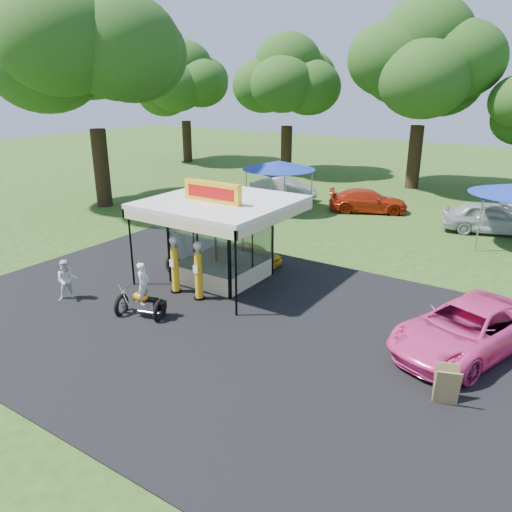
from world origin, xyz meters
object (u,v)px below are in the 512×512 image
(bg_car_c, at_px, (491,218))
(tent_west, at_px, (279,165))
(bg_car_b, at_px, (368,201))
(gas_station_kiosk, at_px, (221,238))
(gas_pump_left, at_px, (175,266))
(bg_car_a, at_px, (283,188))
(pink_sedan, at_px, (467,329))
(gas_pump_right, at_px, (199,272))
(motorcycle, at_px, (143,296))
(kiosk_car, at_px, (252,254))
(spectator_west, at_px, (67,280))
(a_frame_sign, at_px, (446,386))

(bg_car_c, distance_m, tent_west, 12.47)
(bg_car_b, bearing_deg, gas_station_kiosk, 151.68)
(bg_car_b, bearing_deg, gas_pump_left, 149.87)
(bg_car_a, xyz_separation_m, bg_car_c, (13.55, -0.83, 0.08))
(pink_sedan, distance_m, bg_car_b, 17.30)
(gas_pump_right, bearing_deg, bg_car_a, 110.28)
(motorcycle, height_order, bg_car_a, motorcycle)
(bg_car_c, xyz_separation_m, tent_west, (-12.11, -2.17, 2.04))
(bg_car_a, bearing_deg, bg_car_c, -94.11)
(gas_pump_right, bearing_deg, bg_car_b, 89.23)
(gas_pump_left, relative_size, pink_sedan, 0.42)
(pink_sedan, height_order, bg_car_b, pink_sedan)
(kiosk_car, relative_size, spectator_west, 1.77)
(gas_station_kiosk, bearing_deg, a_frame_sign, -20.51)
(gas_pump_right, xyz_separation_m, bg_car_b, (0.22, 16.30, -0.40))
(gas_pump_left, distance_m, pink_sedan, 10.50)
(gas_pump_right, xyz_separation_m, bg_car_c, (7.49, 15.58, -0.26))
(spectator_west, bearing_deg, gas_pump_right, -21.01)
(bg_car_c, bearing_deg, motorcycle, 138.89)
(spectator_west, distance_m, tent_west, 16.29)
(motorcycle, xyz_separation_m, bg_car_b, (0.87, 18.55, -0.12))
(motorcycle, distance_m, kiosk_car, 6.61)
(gas_station_kiosk, height_order, motorcycle, gas_station_kiosk)
(a_frame_sign, bearing_deg, gas_pump_right, 150.88)
(gas_pump_left, height_order, motorcycle, gas_pump_left)
(motorcycle, xyz_separation_m, kiosk_car, (0.10, 6.60, -0.34))
(gas_station_kiosk, height_order, pink_sedan, gas_station_kiosk)
(pink_sedan, bearing_deg, bg_car_c, 117.20)
(tent_west, bearing_deg, kiosk_car, -65.77)
(gas_pump_right, xyz_separation_m, a_frame_sign, (9.39, -1.56, -0.56))
(motorcycle, height_order, a_frame_sign, motorcycle)
(motorcycle, height_order, bg_car_c, motorcycle)
(gas_station_kiosk, bearing_deg, bg_car_a, 111.14)
(a_frame_sign, height_order, tent_west, tent_west)
(motorcycle, xyz_separation_m, spectator_west, (-3.45, -0.49, -0.03))
(kiosk_car, relative_size, bg_car_b, 0.58)
(spectator_west, height_order, bg_car_b, spectator_west)
(gas_pump_left, relative_size, motorcycle, 1.09)
(gas_station_kiosk, xyz_separation_m, tent_west, (-4.07, 11.26, 1.10))
(pink_sedan, height_order, bg_car_c, bg_car_c)
(motorcycle, xyz_separation_m, pink_sedan, (9.85, 3.76, -0.07))
(gas_pump_right, relative_size, motorcycle, 1.09)
(gas_station_kiosk, height_order, gas_pump_left, gas_station_kiosk)
(gas_station_kiosk, distance_m, gas_pump_left, 2.34)
(gas_pump_left, bearing_deg, kiosk_car, 81.70)
(a_frame_sign, height_order, pink_sedan, pink_sedan)
(tent_west, bearing_deg, bg_car_a, 115.64)
(bg_car_c, bearing_deg, gas_pump_left, 134.31)
(bg_car_a, bearing_deg, tent_west, -154.97)
(kiosk_car, xyz_separation_m, pink_sedan, (9.75, -2.84, 0.28))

